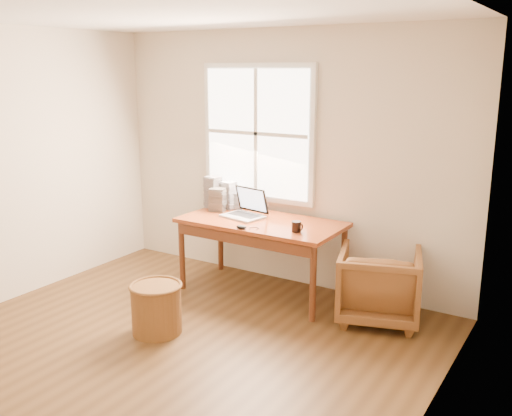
{
  "coord_description": "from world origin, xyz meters",
  "views": [
    {
      "loc": [
        2.8,
        -2.82,
        2.21
      ],
      "look_at": [
        0.03,
        1.65,
        0.91
      ],
      "focal_mm": 40.0,
      "sensor_mm": 36.0,
      "label": 1
    }
  ],
  "objects_px": {
    "desk": "(261,222)",
    "cd_stack_a": "(229,195)",
    "armchair": "(379,285)",
    "wicker_stool": "(157,309)",
    "laptop": "(242,203)",
    "coffee_mug": "(296,227)"
  },
  "relations": [
    {
      "from": "desk",
      "to": "wicker_stool",
      "type": "relative_size",
      "value": 3.78
    },
    {
      "from": "laptop",
      "to": "cd_stack_a",
      "type": "bearing_deg",
      "value": 154.46
    },
    {
      "from": "desk",
      "to": "wicker_stool",
      "type": "bearing_deg",
      "value": -103.12
    },
    {
      "from": "desk",
      "to": "cd_stack_a",
      "type": "height_order",
      "value": "cd_stack_a"
    },
    {
      "from": "desk",
      "to": "cd_stack_a",
      "type": "xyz_separation_m",
      "value": [
        -0.56,
        0.24,
        0.16
      ]
    },
    {
      "from": "armchair",
      "to": "laptop",
      "type": "bearing_deg",
      "value": -17.29
    },
    {
      "from": "laptop",
      "to": "coffee_mug",
      "type": "xyz_separation_m",
      "value": [
        0.69,
        -0.16,
        -0.1
      ]
    },
    {
      "from": "wicker_stool",
      "to": "armchair",
      "type": "bearing_deg",
      "value": 39.34
    },
    {
      "from": "cd_stack_a",
      "to": "coffee_mug",
      "type": "bearing_deg",
      "value": -21.82
    },
    {
      "from": "coffee_mug",
      "to": "wicker_stool",
      "type": "bearing_deg",
      "value": -105.27
    },
    {
      "from": "armchair",
      "to": "coffee_mug",
      "type": "height_order",
      "value": "coffee_mug"
    },
    {
      "from": "desk",
      "to": "armchair",
      "type": "distance_m",
      "value": 1.29
    },
    {
      "from": "cd_stack_a",
      "to": "desk",
      "type": "bearing_deg",
      "value": -23.59
    },
    {
      "from": "wicker_stool",
      "to": "laptop",
      "type": "distance_m",
      "value": 1.42
    },
    {
      "from": "desk",
      "to": "armchair",
      "type": "bearing_deg",
      "value": 0.0
    },
    {
      "from": "wicker_stool",
      "to": "cd_stack_a",
      "type": "relative_size",
      "value": 1.47
    },
    {
      "from": "cd_stack_a",
      "to": "laptop",
      "type": "bearing_deg",
      "value": -36.3
    },
    {
      "from": "coffee_mug",
      "to": "laptop",
      "type": "bearing_deg",
      "value": -173.09
    },
    {
      "from": "desk",
      "to": "wicker_stool",
      "type": "height_order",
      "value": "desk"
    },
    {
      "from": "desk",
      "to": "cd_stack_a",
      "type": "relative_size",
      "value": 5.56
    },
    {
      "from": "coffee_mug",
      "to": "desk",
      "type": "bearing_deg",
      "value": -179.44
    },
    {
      "from": "armchair",
      "to": "coffee_mug",
      "type": "xyz_separation_m",
      "value": [
        -0.75,
        -0.17,
        0.47
      ]
    }
  ]
}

